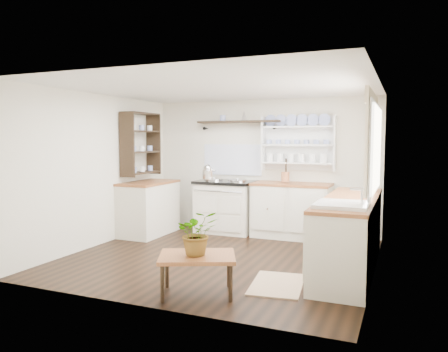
# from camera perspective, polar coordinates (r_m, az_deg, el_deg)

# --- Properties ---
(floor) EXTENTS (4.00, 3.80, 0.01)m
(floor) POSITION_cam_1_polar(r_m,az_deg,el_deg) (6.08, -0.57, -10.59)
(floor) COLOR black
(floor) RESTS_ON ground
(wall_back) EXTENTS (4.00, 0.02, 2.30)m
(wall_back) POSITION_cam_1_polar(r_m,az_deg,el_deg) (7.66, 5.05, 1.32)
(wall_back) COLOR silver
(wall_back) RESTS_ON ground
(wall_right) EXTENTS (0.02, 3.80, 2.30)m
(wall_right) POSITION_cam_1_polar(r_m,az_deg,el_deg) (5.41, 19.26, -0.38)
(wall_right) COLOR silver
(wall_right) RESTS_ON ground
(wall_left) EXTENTS (0.02, 3.80, 2.30)m
(wall_left) POSITION_cam_1_polar(r_m,az_deg,el_deg) (6.92, -15.98, 0.78)
(wall_left) COLOR silver
(wall_left) RESTS_ON ground
(ceiling) EXTENTS (4.00, 3.80, 0.01)m
(ceiling) POSITION_cam_1_polar(r_m,az_deg,el_deg) (5.90, -0.59, 11.49)
(ceiling) COLOR white
(ceiling) RESTS_ON wall_back
(window) EXTENTS (0.08, 1.55, 1.22)m
(window) POSITION_cam_1_polar(r_m,az_deg,el_deg) (5.55, 18.95, 4.04)
(window) COLOR white
(window) RESTS_ON wall_right
(aga_cooker) EXTENTS (1.00, 0.70, 0.93)m
(aga_cooker) POSITION_cam_1_polar(r_m,az_deg,el_deg) (7.61, 0.20, -3.93)
(aga_cooker) COLOR white
(aga_cooker) RESTS_ON floor
(back_cabinets) EXTENTS (1.27, 0.63, 0.90)m
(back_cabinets) POSITION_cam_1_polar(r_m,az_deg,el_deg) (7.28, 8.81, -4.36)
(back_cabinets) COLOR beige
(back_cabinets) RESTS_ON floor
(right_cabinets) EXTENTS (0.62, 2.43, 0.90)m
(right_cabinets) POSITION_cam_1_polar(r_m,az_deg,el_deg) (5.64, 16.06, -7.19)
(right_cabinets) COLOR beige
(right_cabinets) RESTS_ON floor
(belfast_sink) EXTENTS (0.55, 0.60, 0.45)m
(belfast_sink) POSITION_cam_1_polar(r_m,az_deg,el_deg) (4.84, 15.12, -5.03)
(belfast_sink) COLOR white
(belfast_sink) RESTS_ON right_cabinets
(left_cabinets) EXTENTS (0.62, 1.13, 0.90)m
(left_cabinets) POSITION_cam_1_polar(r_m,az_deg,el_deg) (7.55, -9.79, -4.05)
(left_cabinets) COLOR beige
(left_cabinets) RESTS_ON floor
(plate_rack) EXTENTS (1.20, 0.22, 0.90)m
(plate_rack) POSITION_cam_1_polar(r_m,az_deg,el_deg) (7.44, 9.78, 4.29)
(plate_rack) COLOR white
(plate_rack) RESTS_ON wall_back
(high_shelf) EXTENTS (1.50, 0.29, 0.16)m
(high_shelf) POSITION_cam_1_polar(r_m,az_deg,el_deg) (7.66, 1.94, 7.01)
(high_shelf) COLOR black
(high_shelf) RESTS_ON wall_back
(left_shelving) EXTENTS (0.28, 0.80, 1.05)m
(left_shelving) POSITION_cam_1_polar(r_m,az_deg,el_deg) (7.53, -10.81, 4.24)
(left_shelving) COLOR black
(left_shelving) RESTS_ON wall_left
(kettle) EXTENTS (0.20, 0.20, 0.24)m
(kettle) POSITION_cam_1_polar(r_m,az_deg,el_deg) (7.55, -2.11, 0.53)
(kettle) COLOR silver
(kettle) RESTS_ON aga_cooker
(utensil_crock) EXTENTS (0.14, 0.14, 0.16)m
(utensil_crock) POSITION_cam_1_polar(r_m,az_deg,el_deg) (7.33, 8.01, -0.11)
(utensil_crock) COLOR #AA663E
(utensil_crock) RESTS_ON back_cabinets
(center_table) EXTENTS (0.94, 0.83, 0.42)m
(center_table) POSITION_cam_1_polar(r_m,az_deg,el_deg) (4.61, -3.52, -10.78)
(center_table) COLOR brown
(center_table) RESTS_ON floor
(potted_plant) EXTENTS (0.55, 0.54, 0.47)m
(potted_plant) POSITION_cam_1_polar(r_m,az_deg,el_deg) (4.55, -3.54, -7.38)
(potted_plant) COLOR #3F7233
(potted_plant) RESTS_ON center_table
(floor_rug) EXTENTS (0.65, 0.91, 0.02)m
(floor_rug) POSITION_cam_1_polar(r_m,az_deg,el_deg) (5.03, 6.96, -13.86)
(floor_rug) COLOR #8E7B52
(floor_rug) RESTS_ON floor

